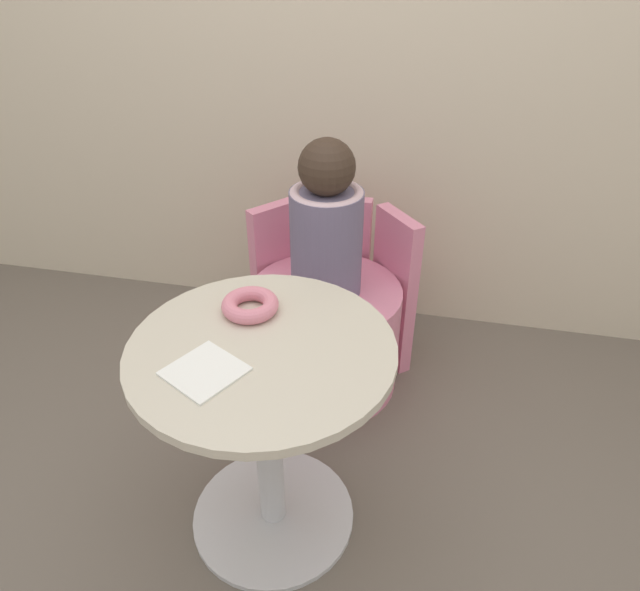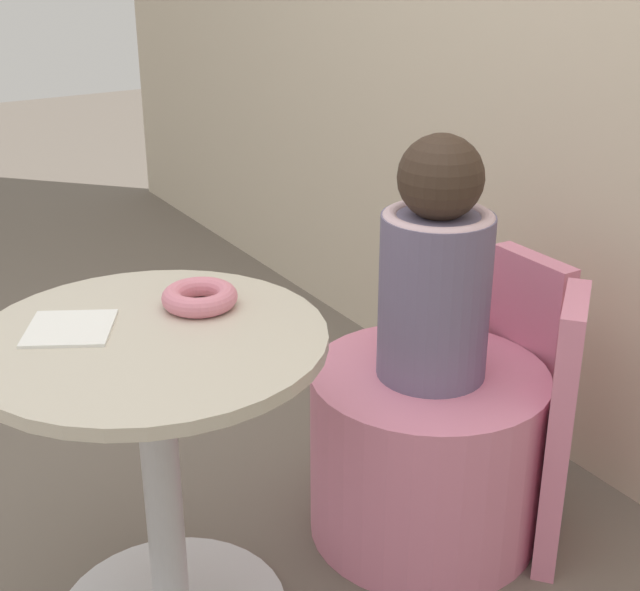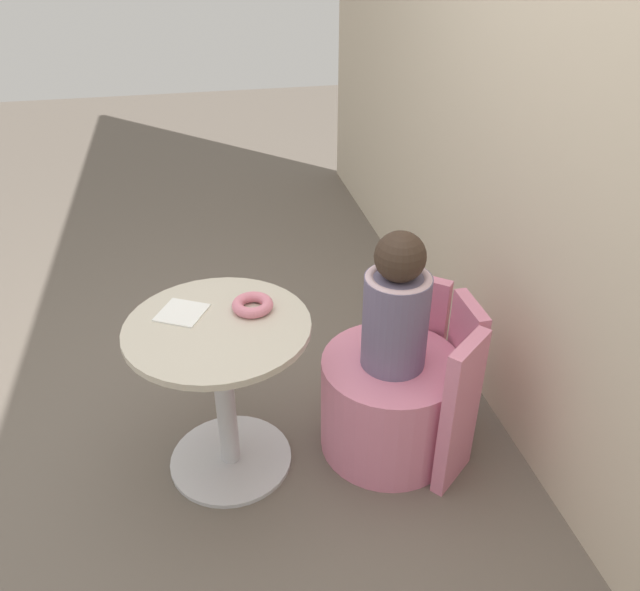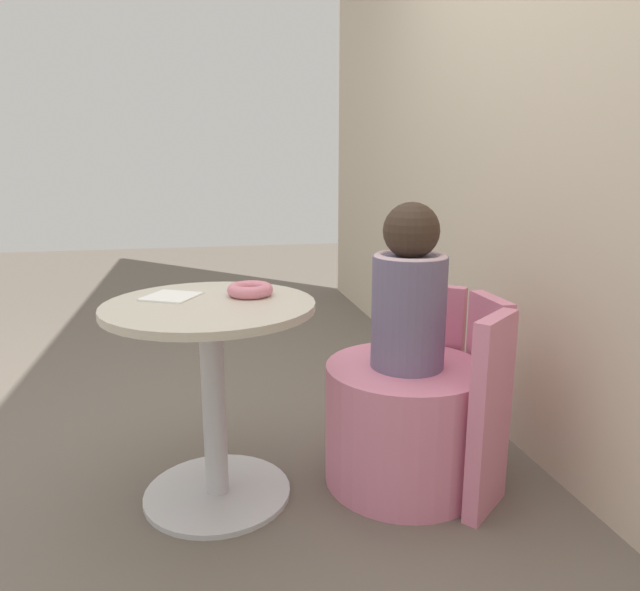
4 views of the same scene
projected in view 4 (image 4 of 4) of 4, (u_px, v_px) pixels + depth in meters
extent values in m
plane|color=#665B51|center=(232.00, 490.00, 1.91)|extent=(12.00, 12.00, 0.00)
cube|color=beige|center=(566.00, 123.00, 1.87)|extent=(6.00, 0.06, 2.40)
cylinder|color=silver|center=(218.00, 492.00, 1.88)|extent=(0.48, 0.48, 0.02)
cylinder|color=silver|center=(214.00, 404.00, 1.81)|extent=(0.07, 0.07, 0.61)
cylinder|color=beige|center=(210.00, 307.00, 1.74)|extent=(0.65, 0.65, 0.02)
cylinder|color=pink|center=(404.00, 423.00, 1.94)|extent=(0.54, 0.54, 0.41)
cube|color=pink|center=(486.00, 386.00, 1.97)|extent=(0.23, 0.05, 0.63)
cube|color=pink|center=(490.00, 416.00, 1.74)|extent=(0.19, 0.21, 0.63)
cube|color=pink|center=(432.00, 367.00, 2.16)|extent=(0.19, 0.21, 0.63)
cylinder|color=slate|center=(408.00, 312.00, 1.85)|extent=(0.24, 0.24, 0.37)
torus|color=beige|center=(410.00, 259.00, 1.81)|extent=(0.24, 0.24, 0.04)
sphere|color=#38281E|center=(411.00, 231.00, 1.79)|extent=(0.18, 0.18, 0.18)
torus|color=pink|center=(250.00, 290.00, 1.82)|extent=(0.15, 0.15, 0.04)
cube|color=white|center=(171.00, 296.00, 1.80)|extent=(0.21, 0.21, 0.01)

